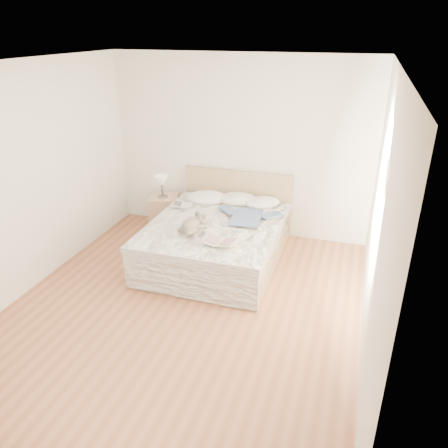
{
  "coord_description": "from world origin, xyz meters",
  "views": [
    {
      "loc": [
        1.75,
        -3.98,
        3.03
      ],
      "look_at": [
        0.14,
        1.05,
        0.62
      ],
      "focal_mm": 35.0,
      "sensor_mm": 36.0,
      "label": 1
    }
  ],
  "objects_px": {
    "nightstand": "(164,213)",
    "teddy_bear": "(191,230)",
    "bed": "(217,239)",
    "table_lamp": "(162,182)",
    "childrens_book": "(220,242)",
    "photo_book": "(182,205)"
  },
  "relations": [
    {
      "from": "bed",
      "to": "teddy_bear",
      "type": "distance_m",
      "value": 0.65
    },
    {
      "from": "table_lamp",
      "to": "teddy_bear",
      "type": "distance_m",
      "value": 1.52
    },
    {
      "from": "nightstand",
      "to": "table_lamp",
      "type": "distance_m",
      "value": 0.53
    },
    {
      "from": "childrens_book",
      "to": "teddy_bear",
      "type": "height_order",
      "value": "teddy_bear"
    },
    {
      "from": "photo_book",
      "to": "teddy_bear",
      "type": "height_order",
      "value": "teddy_bear"
    },
    {
      "from": "bed",
      "to": "photo_book",
      "type": "xyz_separation_m",
      "value": [
        -0.64,
        0.29,
        0.32
      ]
    },
    {
      "from": "teddy_bear",
      "to": "photo_book",
      "type": "bearing_deg",
      "value": 136.9
    },
    {
      "from": "nightstand",
      "to": "teddy_bear",
      "type": "distance_m",
      "value": 1.58
    },
    {
      "from": "table_lamp",
      "to": "nightstand",
      "type": "bearing_deg",
      "value": 100.9
    },
    {
      "from": "photo_book",
      "to": "childrens_book",
      "type": "bearing_deg",
      "value": -61.54
    },
    {
      "from": "table_lamp",
      "to": "childrens_book",
      "type": "xyz_separation_m",
      "value": [
        1.39,
        -1.33,
        -0.18
      ]
    },
    {
      "from": "nightstand",
      "to": "teddy_bear",
      "type": "height_order",
      "value": "teddy_bear"
    },
    {
      "from": "childrens_book",
      "to": "teddy_bear",
      "type": "relative_size",
      "value": 1.05
    },
    {
      "from": "nightstand",
      "to": "childrens_book",
      "type": "relative_size",
      "value": 1.41
    },
    {
      "from": "nightstand",
      "to": "table_lamp",
      "type": "relative_size",
      "value": 1.58
    },
    {
      "from": "childrens_book",
      "to": "table_lamp",
      "type": "bearing_deg",
      "value": 143.14
    },
    {
      "from": "photo_book",
      "to": "childrens_book",
      "type": "distance_m",
      "value": 1.32
    },
    {
      "from": "table_lamp",
      "to": "photo_book",
      "type": "distance_m",
      "value": 0.65
    },
    {
      "from": "teddy_bear",
      "to": "childrens_book",
      "type": "bearing_deg",
      "value": -1.87
    },
    {
      "from": "nightstand",
      "to": "bed",
      "type": "bearing_deg",
      "value": -31.32
    },
    {
      "from": "nightstand",
      "to": "table_lamp",
      "type": "bearing_deg",
      "value": -79.1
    },
    {
      "from": "photo_book",
      "to": "childrens_book",
      "type": "height_order",
      "value": "childrens_book"
    }
  ]
}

